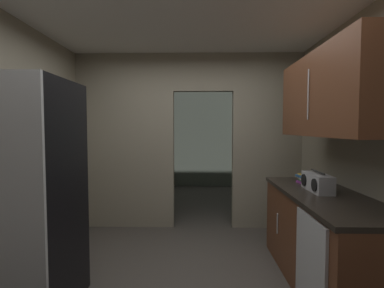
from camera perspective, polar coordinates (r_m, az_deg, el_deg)
kitchen_overhead_slab at (r=3.29m, az=-1.46°, el=23.28°), size 3.75×7.54×0.06m
kitchen_partition at (r=4.33m, az=-1.42°, el=1.48°), size 3.35×0.12×2.60m
adjoining_room_shell at (r=6.42m, az=-0.04°, el=1.37°), size 3.35×3.14×2.60m
refrigerator at (r=2.71m, az=-29.96°, el=-9.15°), size 0.71×0.80×1.88m
lower_cabinet_run at (r=3.12m, az=24.77°, el=-16.93°), size 0.68×1.83×0.89m
dishwasher at (r=2.57m, az=22.37°, el=-22.05°), size 0.02×0.56×0.83m
upper_cabinet_counterside at (r=2.95m, az=25.38°, el=8.87°), size 0.36×1.64×0.77m
boombox at (r=3.07m, az=23.56°, el=-6.99°), size 0.17×0.44×0.20m
book_stack at (r=3.44m, az=21.38°, el=-6.41°), size 0.15×0.17×0.11m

